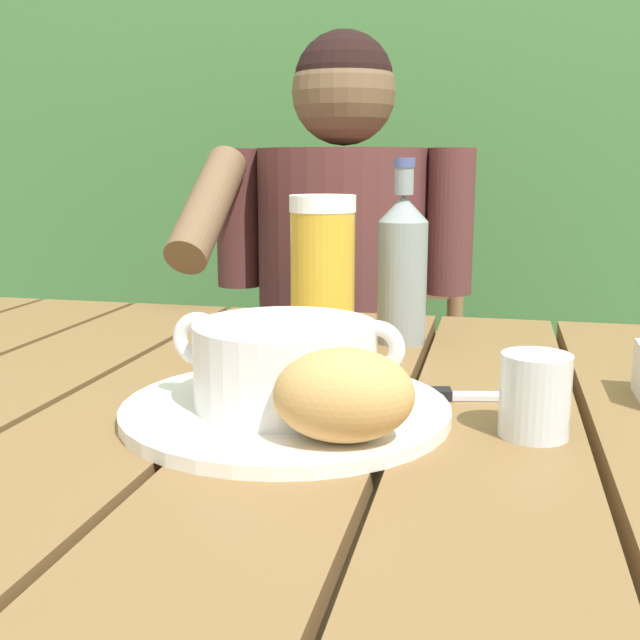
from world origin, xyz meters
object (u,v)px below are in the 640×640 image
at_px(bread_roll, 344,395).
at_px(beer_glass, 323,274).
at_px(person_eating, 337,311).
at_px(table_knife, 448,395).
at_px(chair_near_diner, 356,415).
at_px(soup_bowl, 285,362).
at_px(serving_plate, 286,410).
at_px(beer_bottle, 402,267).
at_px(water_glass_small, 535,395).

xyz_separation_m(bread_roll, beer_glass, (-0.09, 0.33, 0.05)).
bearing_deg(person_eating, table_knife, -69.43).
height_order(bread_roll, beer_glass, beer_glass).
height_order(chair_near_diner, soup_bowl, chair_near_diner).
bearing_deg(serving_plate, beer_bottle, 78.32).
distance_m(chair_near_diner, serving_plate, 1.00).
height_order(chair_near_diner, water_glass_small, chair_near_diner).
relative_size(bread_roll, beer_bottle, 0.53).
bearing_deg(water_glass_small, table_knife, 130.73).
relative_size(water_glass_small, table_knife, 0.47).
bearing_deg(table_knife, serving_plate, -148.70).
distance_m(bread_roll, table_knife, 0.19).
bearing_deg(water_glass_small, bread_roll, -152.20).
bearing_deg(person_eating, water_glass_small, -66.58).
height_order(person_eating, bread_roll, person_eating).
distance_m(soup_bowl, beer_glass, 0.25).
distance_m(bread_roll, beer_bottle, 0.40).
relative_size(person_eating, soup_bowl, 5.71).
bearing_deg(person_eating, serving_plate, -81.93).
bearing_deg(soup_bowl, beer_glass, 94.96).
xyz_separation_m(person_eating, soup_bowl, (0.11, -0.74, 0.10)).
height_order(person_eating, beer_glass, person_eating).
bearing_deg(serving_plate, person_eating, 98.07).
bearing_deg(serving_plate, soup_bowl, -56.31).
xyz_separation_m(person_eating, water_glass_small, (0.32, -0.75, 0.08)).
height_order(serving_plate, beer_bottle, beer_bottle).
height_order(beer_glass, table_knife, beer_glass).
distance_m(beer_glass, beer_bottle, 0.11).
bearing_deg(serving_plate, chair_near_diner, 96.23).
relative_size(serving_plate, beer_glass, 1.58).
relative_size(serving_plate, soup_bowl, 1.39).
bearing_deg(soup_bowl, table_knife, 31.30).
distance_m(chair_near_diner, soup_bowl, 1.01).
xyz_separation_m(chair_near_diner, person_eating, (-0.00, -0.20, 0.27)).
bearing_deg(beer_glass, bread_roll, -74.52).
bearing_deg(table_knife, water_glass_small, -49.27).
height_order(bread_roll, water_glass_small, bread_roll).
bearing_deg(beer_glass, serving_plate, -85.04).
bearing_deg(water_glass_small, beer_bottle, 115.30).
bearing_deg(chair_near_diner, beer_glass, -83.32).
xyz_separation_m(serving_plate, table_knife, (0.14, 0.09, -0.00)).
bearing_deg(soup_bowl, bread_roll, -49.40).
bearing_deg(bread_roll, soup_bowl, 130.60).
xyz_separation_m(beer_glass, water_glass_small, (0.24, -0.25, -0.06)).
bearing_deg(bread_roll, serving_plate, 130.60).
bearing_deg(soup_bowl, chair_near_diner, 96.23).
bearing_deg(beer_bottle, bread_roll, -89.46).
bearing_deg(beer_glass, water_glass_small, -46.33).
relative_size(beer_glass, table_knife, 1.24).
distance_m(water_glass_small, table_knife, 0.12).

